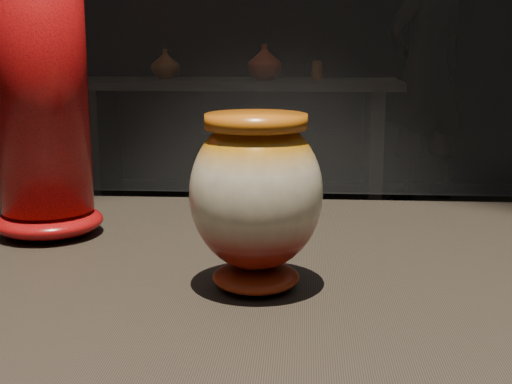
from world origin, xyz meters
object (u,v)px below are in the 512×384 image
main_vase (256,195)px  visitor (426,71)px  back_shelf (237,122)px  tall_vase (40,69)px

main_vase → visitor: size_ratio=0.10×
main_vase → back_shelf: 3.74m
main_vase → visitor: bearing=78.6°
back_shelf → visitor: (1.27, 0.73, 0.28)m
back_shelf → visitor: visitor is taller
back_shelf → tall_vase: bearing=-88.5°
tall_vase → back_shelf: size_ratio=0.23×
back_shelf → visitor: bearing=29.9°
tall_vase → visitor: visitor is taller
tall_vase → visitor: size_ratio=0.25×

